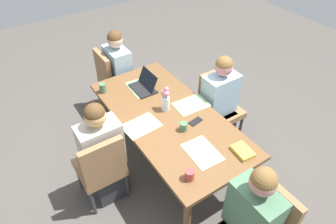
# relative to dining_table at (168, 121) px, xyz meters

# --- Properties ---
(ground_plane) EXTENTS (10.00, 10.00, 0.00)m
(ground_plane) POSITION_rel_dining_table_xyz_m (0.00, 0.00, -0.67)
(ground_plane) COLOR #4C4742
(dining_table) EXTENTS (1.95, 0.94, 0.75)m
(dining_table) POSITION_rel_dining_table_xyz_m (0.00, 0.00, 0.00)
(dining_table) COLOR brown
(dining_table) RESTS_ON ground_plane
(chair_near_left_near) EXTENTS (0.44, 0.44, 0.90)m
(chair_near_left_near) POSITION_rel_dining_table_xyz_m (0.10, -0.80, -0.17)
(chair_near_left_near) COLOR olive
(chair_near_left_near) RESTS_ON ground_plane
(person_near_left_near) EXTENTS (0.36, 0.40, 1.19)m
(person_near_left_near) POSITION_rel_dining_table_xyz_m (0.03, -0.74, -0.14)
(person_near_left_near) COLOR #2D2D33
(person_near_left_near) RESTS_ON ground_plane
(chair_head_right_left_mid) EXTENTS (0.44, 0.44, 0.90)m
(chair_head_right_left_mid) POSITION_rel_dining_table_xyz_m (1.31, 0.05, -0.17)
(chair_head_right_left_mid) COLOR olive
(chair_head_right_left_mid) RESTS_ON ground_plane
(person_head_right_left_mid) EXTENTS (0.40, 0.36, 1.19)m
(person_head_right_left_mid) POSITION_rel_dining_table_xyz_m (1.25, -0.03, -0.14)
(person_head_right_left_mid) COLOR #2D2D33
(person_head_right_left_mid) RESTS_ON ground_plane
(person_head_left_left_far) EXTENTS (0.40, 0.36, 1.19)m
(person_head_left_left_far) POSITION_rel_dining_table_xyz_m (-1.27, 0.04, -0.14)
(person_head_left_left_far) COLOR #2D2D33
(person_head_left_left_far) RESTS_ON ground_plane
(chair_far_right_near) EXTENTS (0.44, 0.44, 0.90)m
(chair_far_right_near) POSITION_rel_dining_table_xyz_m (-0.04, 0.80, -0.17)
(chair_far_right_near) COLOR olive
(chair_far_right_near) RESTS_ON ground_plane
(person_far_right_near) EXTENTS (0.36, 0.40, 1.19)m
(person_far_right_near) POSITION_rel_dining_table_xyz_m (0.04, 0.74, -0.14)
(person_far_right_near) COLOR #2D2D33
(person_far_right_near) RESTS_ON ground_plane
(flower_vase) EXTENTS (0.11, 0.09, 0.28)m
(flower_vase) POSITION_rel_dining_table_xyz_m (0.10, -0.03, 0.21)
(flower_vase) COLOR silver
(flower_vase) RESTS_ON dining_table
(placemat_near_left_near) EXTENTS (0.28, 0.37, 0.00)m
(placemat_near_left_near) POSITION_rel_dining_table_xyz_m (0.01, -0.31, 0.08)
(placemat_near_left_near) COLOR #7FAD70
(placemat_near_left_near) RESTS_ON dining_table
(placemat_head_right_left_mid) EXTENTS (0.37, 0.28, 0.00)m
(placemat_head_right_left_mid) POSITION_rel_dining_table_xyz_m (0.59, -0.01, 0.08)
(placemat_head_right_left_mid) COLOR #7FAD70
(placemat_head_right_left_mid) RESTS_ON dining_table
(placemat_head_left_left_far) EXTENTS (0.37, 0.28, 0.00)m
(placemat_head_left_left_far) POSITION_rel_dining_table_xyz_m (-0.60, 0.02, 0.08)
(placemat_head_left_left_far) COLOR #7FAD70
(placemat_head_left_left_far) RESTS_ON dining_table
(placemat_far_right_near) EXTENTS (0.28, 0.38, 0.00)m
(placemat_far_right_near) POSITION_rel_dining_table_xyz_m (0.02, 0.31, 0.08)
(placemat_far_right_near) COLOR #7FAD70
(placemat_far_right_near) RESTS_ON dining_table
(laptop_head_right_left_mid) EXTENTS (0.32, 0.22, 0.20)m
(laptop_head_right_left_mid) POSITION_rel_dining_table_xyz_m (0.55, -0.03, 0.12)
(laptop_head_right_left_mid) COLOR black
(laptop_head_right_left_mid) RESTS_ON dining_table
(coffee_mug_near_left) EXTENTS (0.08, 0.08, 0.10)m
(coffee_mug_near_left) POSITION_rel_dining_table_xyz_m (-0.77, 0.29, 0.13)
(coffee_mug_near_left) COLOR #AD3D38
(coffee_mug_near_left) RESTS_ON dining_table
(coffee_mug_near_right) EXTENTS (0.08, 0.08, 0.09)m
(coffee_mug_near_right) POSITION_rel_dining_table_xyz_m (-0.26, -0.01, 0.12)
(coffee_mug_near_right) COLOR #47704C
(coffee_mug_near_right) RESTS_ON dining_table
(coffee_mug_centre_left) EXTENTS (0.08, 0.08, 0.11)m
(coffee_mug_centre_left) POSITION_rel_dining_table_xyz_m (0.75, 0.39, 0.13)
(coffee_mug_centre_left) COLOR #47704C
(coffee_mug_centre_left) RESTS_ON dining_table
(book_red_cover) EXTENTS (0.21, 0.16, 0.04)m
(book_red_cover) POSITION_rel_dining_table_xyz_m (-0.80, -0.29, 0.10)
(book_red_cover) COLOR gold
(book_red_cover) RESTS_ON dining_table
(phone_black) EXTENTS (0.10, 0.16, 0.01)m
(phone_black) POSITION_rel_dining_table_xyz_m (-0.23, -0.18, 0.08)
(phone_black) COLOR black
(phone_black) RESTS_ON dining_table
(phone_silver) EXTENTS (0.15, 0.08, 0.01)m
(phone_silver) POSITION_rel_dining_table_xyz_m (0.78, -0.23, 0.08)
(phone_silver) COLOR silver
(phone_silver) RESTS_ON dining_table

